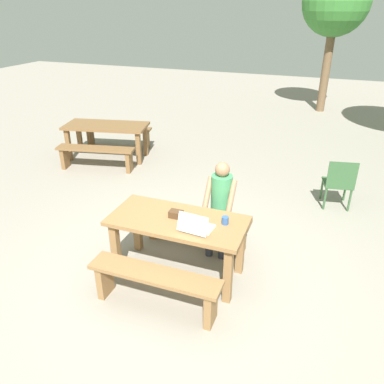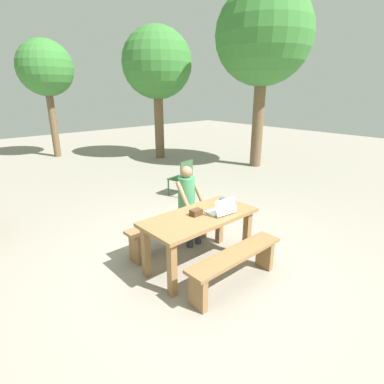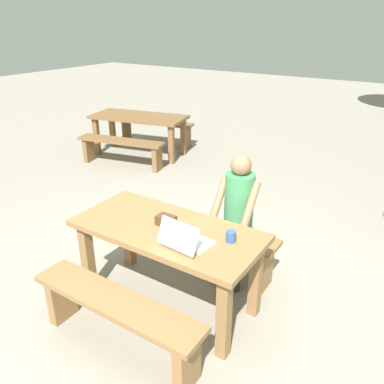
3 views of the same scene
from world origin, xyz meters
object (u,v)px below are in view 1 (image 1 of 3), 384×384
person_seated (220,203)px  plastic_chair (339,183)px  small_pouch (176,214)px  tree_right (336,3)px  coffee_mug (225,220)px  picnic_table_mid (106,130)px  picnic_table_front (178,229)px  laptop (196,225)px

person_seated → plastic_chair: size_ratio=1.51×
small_pouch → tree_right: size_ratio=0.04×
coffee_mug → person_seated: (-0.21, 0.52, -0.08)m
picnic_table_mid → tree_right: 7.47m
picnic_table_front → plastic_chair: bearing=54.4°
picnic_table_mid → picnic_table_front: bearing=-58.8°
person_seated → plastic_chair: 2.36m
person_seated → picnic_table_mid: 4.10m
coffee_mug → plastic_chair: coffee_mug is taller
plastic_chair → picnic_table_mid: 4.74m
coffee_mug → plastic_chair: 2.70m
coffee_mug → plastic_chair: (1.22, 2.37, -0.37)m
picnic_table_mid → person_seated: bearing=-49.5°
small_pouch → person_seated: 0.69m
person_seated → tree_right: size_ratio=0.32×
picnic_table_mid → coffee_mug: bearing=-53.1°
coffee_mug → tree_right: (0.56, 8.82, 2.21)m
small_pouch → person_seated: (0.37, 0.58, -0.07)m
picnic_table_mid → tree_right: bearing=43.1°
tree_right → small_pouch: bearing=-97.4°
small_pouch → person_seated: size_ratio=0.12×
small_pouch → coffee_mug: 0.58m
small_pouch → picnic_table_mid: small_pouch is taller
tree_right → picnic_table_mid: bearing=-124.8°
coffee_mug → picnic_table_front: bearing=-170.4°
picnic_table_front → person_seated: 0.71m
picnic_table_front → laptop: (0.28, -0.14, 0.19)m
laptop → plastic_chair: bearing=-114.2°
small_pouch → coffee_mug: size_ratio=1.74×
person_seated → picnic_table_mid: bearing=142.6°
picnic_table_front → plastic_chair: size_ratio=1.90×
small_pouch → picnic_table_mid: size_ratio=0.08×
laptop → plastic_chair: laptop is taller
small_pouch → plastic_chair: (1.80, 2.43, -0.37)m
coffee_mug → laptop: bearing=-138.6°
plastic_chair → person_seated: bearing=41.3°
plastic_chair → coffee_mug: bearing=51.8°
picnic_table_mid → laptop: bearing=-57.5°
picnic_table_front → coffee_mug: bearing=9.6°
plastic_chair → tree_right: 6.98m
person_seated → plastic_chair: bearing=52.3°
picnic_table_front → plastic_chair: 3.04m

